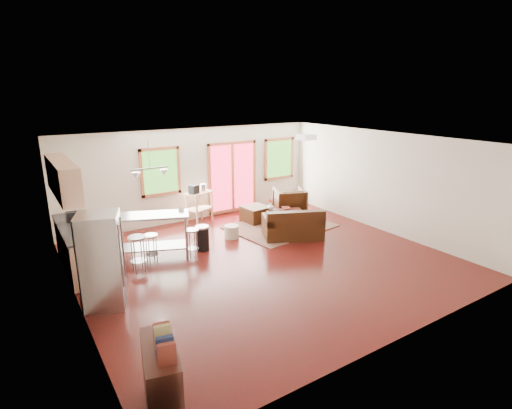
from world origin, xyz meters
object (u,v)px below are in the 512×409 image
armchair (289,200)px  kitchen_cart (198,197)px  island (152,228)px  coffee_table (285,213)px  refrigerator (102,261)px  ottoman (256,214)px  rug (280,227)px  loveseat (293,226)px

armchair → kitchen_cart: (-2.60, 0.73, 0.33)m
island → kitchen_cart: (1.85, 1.63, 0.08)m
coffee_table → refrigerator: bearing=-161.0°
armchair → island: size_ratio=0.52×
ottoman → island: island is taller
rug → ottoman: (-0.32, 0.76, 0.21)m
island → refrigerator: bearing=-131.6°
loveseat → rug: bearing=99.1°
rug → loveseat: size_ratio=1.57×
armchair → island: bearing=34.0°
refrigerator → armchair: bearing=42.4°
rug → refrigerator: bearing=-161.2°
rug → coffee_table: bearing=24.5°
kitchen_cart → ottoman: bearing=-27.4°
rug → loveseat: (-0.22, -0.82, 0.29)m
rug → refrigerator: refrigerator is taller
loveseat → refrigerator: size_ratio=1.00×
refrigerator → island: bearing=67.9°
rug → island: (-3.58, -0.14, 0.68)m
island → coffee_table: bearing=3.4°
coffee_table → refrigerator: 5.48m
coffee_table → refrigerator: (-5.16, -1.78, 0.49)m
loveseat → island: island is taller
rug → refrigerator: (-4.96, -1.69, 0.82)m
coffee_table → island: island is taller
loveseat → coffee_table: size_ratio=1.44×
rug → armchair: armchair is taller
rug → loveseat: 0.90m
kitchen_cart → coffee_table: bearing=-36.0°
armchair → kitchen_cart: 2.72m
kitchen_cart → armchair: bearing=-15.6°
refrigerator → island: refrigerator is taller
loveseat → island: size_ratio=0.97×
armchair → refrigerator: size_ratio=0.54×
ottoman → armchair: bearing=0.1°
coffee_table → kitchen_cart: 2.42m
rug → island: island is taller
ottoman → island: (-3.26, -0.90, 0.47)m
loveseat → armchair: bearing=79.3°
island → armchair: bearing=11.4°
coffee_table → ottoman: bearing=127.8°
coffee_table → rug: bearing=-155.5°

